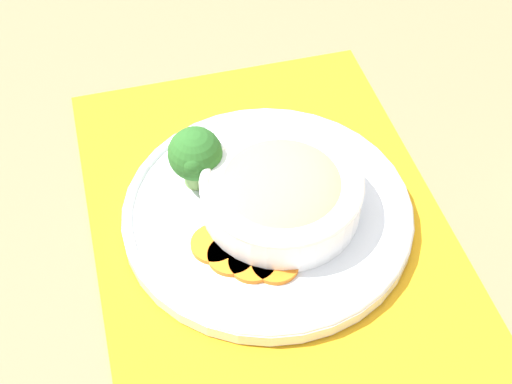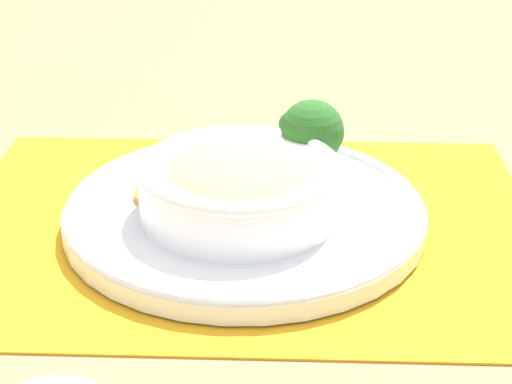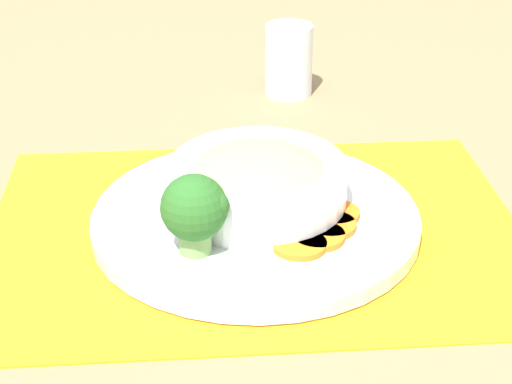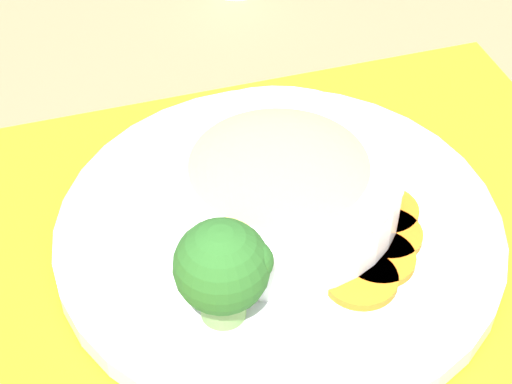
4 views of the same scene
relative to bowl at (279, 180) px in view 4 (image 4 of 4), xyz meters
The scene contains 9 objects.
ground_plane 0.05m from the bowl, 68.04° to the left, with size 4.00×4.00×0.00m, color #8C704C.
placemat 0.05m from the bowl, 68.04° to the left, with size 0.56×0.44×0.00m.
plate 0.04m from the bowl, 68.04° to the left, with size 0.31×0.31×0.02m.
bowl is the anchor object (origin of this frame).
broccoli_floret 0.10m from the bowl, 44.12° to the left, with size 0.06×0.06×0.07m.
carrot_slice_near 0.09m from the bowl, 102.85° to the left, with size 0.05×0.05×0.01m.
carrot_slice_middle 0.09m from the bowl, 118.48° to the left, with size 0.05×0.05×0.01m.
carrot_slice_far 0.08m from the bowl, 134.68° to the left, with size 0.05×0.05×0.01m.
carrot_slice_extra 0.08m from the bowl, 151.66° to the left, with size 0.05×0.05×0.01m.
Camera 4 is at (0.19, 0.37, 0.44)m, focal length 60.00 mm.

